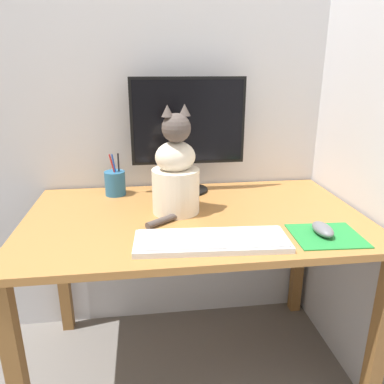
# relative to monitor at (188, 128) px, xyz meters

# --- Properties ---
(ground_plane) EXTENTS (12.00, 12.00, 0.00)m
(ground_plane) POSITION_rel_monitor_xyz_m (-0.01, -0.28, -0.99)
(ground_plane) COLOR slate
(wall_back) EXTENTS (7.00, 0.04, 2.50)m
(wall_back) POSITION_rel_monitor_xyz_m (-0.01, 0.13, 0.26)
(wall_back) COLOR silver
(wall_back) RESTS_ON ground_plane
(wall_side_right) EXTENTS (0.04, 7.00, 2.50)m
(wall_side_right) POSITION_rel_monitor_xyz_m (0.64, -0.28, 0.26)
(wall_side_right) COLOR silver
(wall_side_right) RESTS_ON ground_plane
(desk) EXTENTS (1.25, 0.75, 0.71)m
(desk) POSITION_rel_monitor_xyz_m (-0.01, -0.28, -0.37)
(desk) COLOR #A87038
(desk) RESTS_ON ground_plane
(monitor) EXTENTS (0.48, 0.17, 0.49)m
(monitor) POSITION_rel_monitor_xyz_m (0.00, 0.00, 0.00)
(monitor) COLOR black
(monitor) RESTS_ON desk
(keyboard) EXTENTS (0.49, 0.19, 0.02)m
(keyboard) POSITION_rel_monitor_xyz_m (0.01, -0.53, -0.27)
(keyboard) COLOR silver
(keyboard) RESTS_ON desk
(mousepad_right) EXTENTS (0.23, 0.21, 0.00)m
(mousepad_right) POSITION_rel_monitor_xyz_m (0.39, -0.52, -0.27)
(mousepad_right) COLOR #238438
(mousepad_right) RESTS_ON desk
(computer_mouse_right) EXTENTS (0.06, 0.11, 0.04)m
(computer_mouse_right) POSITION_rel_monitor_xyz_m (0.38, -0.51, -0.26)
(computer_mouse_right) COLOR slate
(computer_mouse_right) RESTS_ON mousepad_right
(cat) EXTENTS (0.23, 0.27, 0.40)m
(cat) POSITION_rel_monitor_xyz_m (-0.08, -0.24, -0.13)
(cat) COLOR beige
(cat) RESTS_ON desk
(pen_cup) EXTENTS (0.09, 0.09, 0.18)m
(pen_cup) POSITION_rel_monitor_xyz_m (-0.32, -0.01, -0.22)
(pen_cup) COLOR #286089
(pen_cup) RESTS_ON desk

